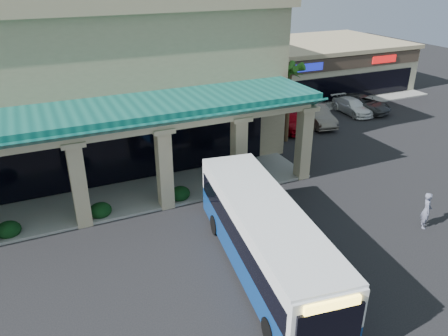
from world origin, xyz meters
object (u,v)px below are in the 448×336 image
car_red (352,106)px  car_silver (292,120)px  car_white (316,115)px  transit_bus (264,240)px  car_gray (362,104)px  pedestrian (427,210)px

car_red → car_silver: bearing=-167.3°
car_white → transit_bus: bearing=-121.9°
transit_bus → car_gray: 25.88m
car_white → car_gray: size_ratio=0.95×
car_silver → car_red: size_ratio=1.01×
pedestrian → car_gray: bearing=8.9°
car_red → car_gray: size_ratio=0.88×
car_silver → car_red: car_silver is taller
pedestrian → car_white: 16.32m
car_silver → car_gray: 8.85m
car_white → car_gray: car_white is taller
transit_bus → car_silver: (11.11, 15.07, -0.85)m
transit_bus → pedestrian: 9.40m
pedestrian → car_gray: (10.45, 16.96, -0.25)m
car_silver → car_red: (7.43, 1.42, -0.12)m
transit_bus → car_gray: (19.82, 16.61, -0.91)m
pedestrian → car_red: (9.18, 16.84, -0.31)m
pedestrian → car_silver: (1.74, 15.42, -0.19)m
transit_bus → pedestrian: size_ratio=5.98×
transit_bus → car_gray: transit_bus is taller
pedestrian → car_gray: size_ratio=0.37×
car_red → car_gray: bearing=6.9°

